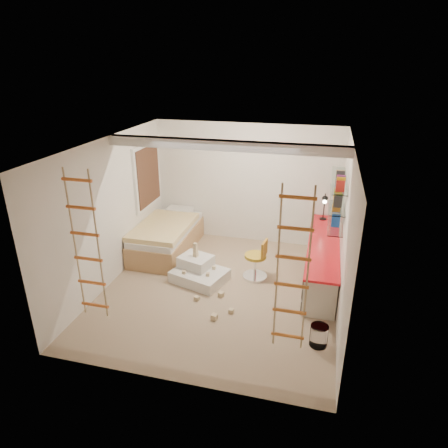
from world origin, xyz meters
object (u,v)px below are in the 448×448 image
(bed, at_px, (167,237))
(swivel_chair, at_px, (256,264))
(desk, at_px, (322,259))
(play_platform, at_px, (199,271))

(bed, relative_size, swivel_chair, 2.58)
(bed, height_order, swivel_chair, swivel_chair)
(desk, height_order, bed, desk)
(swivel_chair, xyz_separation_m, play_platform, (-1.02, -0.32, -0.12))
(desk, distance_m, bed, 3.22)
(desk, height_order, play_platform, desk)
(bed, bearing_deg, desk, -6.49)
(swivel_chair, relative_size, play_platform, 0.71)
(desk, distance_m, play_platform, 2.29)
(desk, bearing_deg, play_platform, -164.70)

